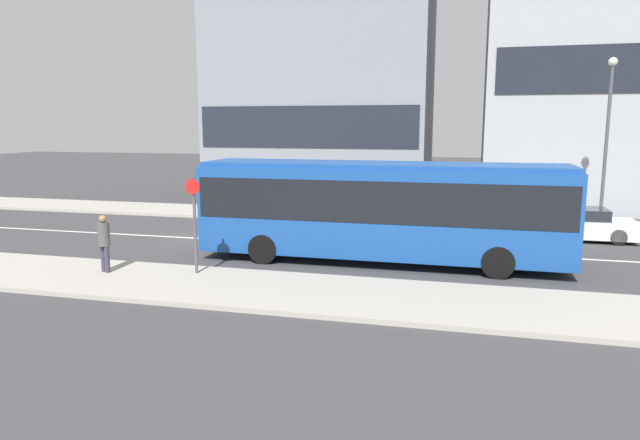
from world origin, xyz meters
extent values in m
plane|color=#3A3A3D|center=(0.00, 0.00, 0.00)|extent=(120.00, 120.00, 0.00)
cube|color=#A39E93|center=(0.00, -6.25, 0.07)|extent=(44.00, 3.50, 0.13)
cube|color=#A39E93|center=(0.00, 6.25, 0.07)|extent=(44.00, 3.50, 0.13)
cube|color=silver|center=(0.00, 0.00, 0.00)|extent=(41.80, 0.16, 0.01)
cube|color=gray|center=(0.75, 12.95, 7.86)|extent=(12.51, 6.91, 15.73)
cube|color=#1E232D|center=(0.75, 9.47, 4.32)|extent=(12.01, 0.08, 2.20)
cube|color=#194793|center=(6.55, -2.08, 1.71)|extent=(11.70, 2.51, 2.79)
cube|color=black|center=(6.55, -2.08, 2.12)|extent=(11.46, 2.54, 1.28)
cube|color=#194793|center=(6.55, -2.08, 3.17)|extent=(11.52, 2.31, 0.14)
cube|color=black|center=(0.68, -2.08, 1.96)|extent=(0.05, 2.21, 1.67)
cube|color=yellow|center=(0.68, -2.08, 2.89)|extent=(0.04, 1.76, 0.32)
cylinder|color=black|center=(2.92, -3.22, 0.48)|extent=(0.96, 0.28, 0.96)
cylinder|color=black|center=(2.92, -0.93, 0.48)|extent=(0.96, 0.28, 0.96)
cylinder|color=black|center=(10.18, -3.22, 0.48)|extent=(0.96, 0.28, 0.96)
cylinder|color=black|center=(10.18, -0.93, 0.48)|extent=(0.96, 0.28, 0.96)
cube|color=silver|center=(13.50, 3.48, 0.49)|extent=(3.99, 1.69, 0.68)
cube|color=#21262B|center=(13.38, 3.48, 1.04)|extent=(2.20, 1.49, 0.42)
cylinder|color=black|center=(14.74, 2.72, 0.30)|extent=(0.60, 0.18, 0.60)
cylinder|color=black|center=(14.74, 4.24, 0.30)|extent=(0.60, 0.18, 0.60)
cylinder|color=black|center=(12.27, 2.72, 0.30)|extent=(0.60, 0.18, 0.60)
cylinder|color=black|center=(12.27, 4.24, 0.30)|extent=(0.60, 0.18, 0.60)
cylinder|color=#383347|center=(-1.15, -5.82, 0.53)|extent=(0.15, 0.15, 0.79)
cylinder|color=#383347|center=(-0.97, -5.91, 0.53)|extent=(0.15, 0.15, 0.79)
cylinder|color=#4C4C4C|center=(-1.06, -5.86, 1.26)|extent=(0.34, 0.34, 0.69)
sphere|color=#936B4C|center=(-1.06, -5.86, 1.72)|extent=(0.22, 0.22, 0.22)
cylinder|color=#4C4C51|center=(1.60, -5.30, 1.54)|extent=(0.09, 0.09, 2.82)
cylinder|color=red|center=(1.60, -5.36, 2.68)|extent=(0.44, 0.03, 0.44)
cylinder|color=#4C4C51|center=(14.70, 5.69, 3.47)|extent=(0.14, 0.14, 6.69)
sphere|color=silver|center=(14.70, 5.69, 6.93)|extent=(0.36, 0.36, 0.36)
camera|label=1|loc=(9.20, -20.15, 4.45)|focal=32.00mm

